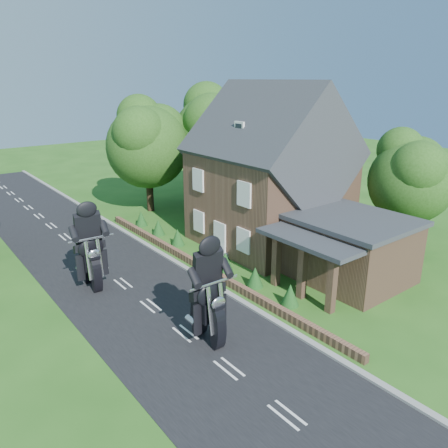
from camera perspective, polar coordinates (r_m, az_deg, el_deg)
ground at (r=19.20m, az=-5.11°, el=-14.07°), size 120.00×120.00×0.00m
road at (r=19.20m, az=-5.11°, el=-14.05°), size 7.00×80.00×0.02m
kerb at (r=21.06m, az=3.38°, el=-10.67°), size 0.30×80.00×0.12m
garden_wall at (r=24.88m, az=-3.09°, el=-5.49°), size 0.30×22.00×0.40m
house at (r=28.08m, az=6.04°, el=6.15°), size 9.54×8.64×10.24m
annex at (r=24.10m, az=15.97°, el=-3.01°), size 7.05×5.94×3.44m
tree_annex_side at (r=29.73m, az=23.52°, el=6.09°), size 5.64×5.20×7.48m
tree_house_right at (r=34.09m, az=10.61°, el=9.58°), size 6.51×6.00×8.40m
tree_behind_house at (r=37.77m, az=-0.59°, el=12.33°), size 7.81×7.20×10.08m
tree_behind_left at (r=35.40m, az=-9.49°, el=10.85°), size 6.94×6.40×9.16m
shrub_a at (r=21.22m, az=8.61°, el=-9.12°), size 0.90×0.90×1.10m
shrub_b at (r=22.81m, az=4.06°, el=-6.89°), size 0.90×0.90×1.10m
shrub_c at (r=24.55m, az=0.16°, el=-4.92°), size 0.90×0.90×1.10m
shrub_d at (r=28.37m, az=-6.08°, el=-1.72°), size 0.90×0.90×1.10m
shrub_e at (r=30.41m, az=-8.58°, el=-0.42°), size 0.90×0.90×1.10m
shrub_f at (r=32.51m, az=-10.77°, el=0.72°), size 0.90×0.90×1.10m
motorcycle_lead at (r=18.27m, az=-2.05°, el=-13.26°), size 0.40×1.51×1.40m
motorcycle_follow at (r=23.57m, az=-16.77°, el=-6.41°), size 0.49×1.52×1.40m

